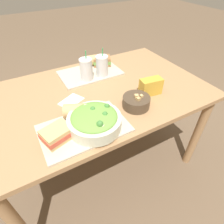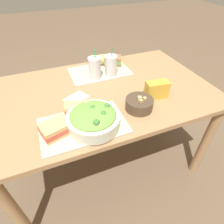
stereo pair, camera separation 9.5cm
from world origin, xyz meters
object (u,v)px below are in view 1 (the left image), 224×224
object	(u,v)px
sandwich_far	(102,61)
napkin_folded	(71,101)
salad_bowl	(94,120)
baguette_far	(95,60)
drink_cup_dark	(86,70)
drink_cup_red	(102,67)
baguette_near	(78,111)
sandwich_near	(57,134)
soup_bowl	(136,102)
chip_bag	(151,87)

from	to	relation	value
sandwich_far	napkin_folded	world-z (taller)	sandwich_far
salad_bowl	napkin_folded	distance (m)	0.28
baguette_far	drink_cup_dark	size ratio (longest dim) A/B	0.64
salad_bowl	drink_cup_red	world-z (taller)	drink_cup_red
drink_cup_dark	drink_cup_red	distance (m)	0.12
salad_bowl	drink_cup_red	bearing A→B (deg)	58.89
baguette_near	baguette_far	distance (m)	0.61
sandwich_far	sandwich_near	bearing A→B (deg)	-108.76
salad_bowl	drink_cup_dark	distance (m)	0.47
baguette_far	sandwich_near	bearing A→B (deg)	152.94
sandwich_far	drink_cup_red	size ratio (longest dim) A/B	0.82
drink_cup_red	baguette_far	bearing A→B (deg)	80.72
soup_bowl	sandwich_far	world-z (taller)	soup_bowl
drink_cup_dark	baguette_far	bearing A→B (deg)	49.81
salad_bowl	baguette_near	xyz separation A→B (m)	(-0.04, 0.11, -0.01)
salad_bowl	baguette_far	world-z (taller)	salad_bowl
salad_bowl	napkin_folded	bearing A→B (deg)	95.63
soup_bowl	sandwich_near	bearing A→B (deg)	-175.63
sandwich_near	drink_cup_dark	bearing A→B (deg)	35.57
drink_cup_dark	chip_bag	bearing A→B (deg)	-49.99
salad_bowl	napkin_folded	size ratio (longest dim) A/B	1.62
napkin_folded	sandwich_far	bearing A→B (deg)	40.86
sandwich_near	baguette_near	bearing A→B (deg)	18.74
baguette_far	sandwich_far	bearing A→B (deg)	-110.02
chip_bag	napkin_folded	size ratio (longest dim) A/B	0.87
chip_bag	sandwich_far	bearing A→B (deg)	108.58
drink_cup_dark	sandwich_near	bearing A→B (deg)	-127.70
sandwich_far	drink_cup_dark	size ratio (longest dim) A/B	0.80
drink_cup_dark	napkin_folded	bearing A→B (deg)	-136.12
drink_cup_red	drink_cup_dark	bearing A→B (deg)	-180.00
chip_bag	drink_cup_red	bearing A→B (deg)	123.80
sandwich_near	salad_bowl	bearing A→B (deg)	-20.26
baguette_near	napkin_folded	distance (m)	0.17
drink_cup_red	napkin_folded	bearing A→B (deg)	-149.93
sandwich_far	salad_bowl	bearing A→B (deg)	-96.55
soup_bowl	salad_bowl	bearing A→B (deg)	-170.52
soup_bowl	baguette_near	xyz separation A→B (m)	(-0.32, 0.07, 0.02)
chip_bag	napkin_folded	xyz separation A→B (m)	(-0.46, 0.16, -0.05)
sandwich_near	baguette_far	xyz separation A→B (m)	(0.49, 0.61, 0.01)
soup_bowl	baguette_far	distance (m)	0.58
sandwich_near	drink_cup_red	world-z (taller)	drink_cup_red
sandwich_near	drink_cup_red	xyz separation A→B (m)	(0.46, 0.44, 0.03)
sandwich_near	napkin_folded	xyz separation A→B (m)	(0.16, 0.26, -0.04)
drink_cup_red	salad_bowl	bearing A→B (deg)	-121.11
soup_bowl	drink_cup_red	distance (m)	0.40
drink_cup_red	napkin_folded	distance (m)	0.35
salad_bowl	chip_bag	xyz separation A→B (m)	(0.43, 0.11, -0.01)
drink_cup_red	chip_bag	bearing A→B (deg)	-64.05
drink_cup_red	chip_bag	size ratio (longest dim) A/B	1.38
sandwich_far	napkin_folded	size ratio (longest dim) A/B	0.98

